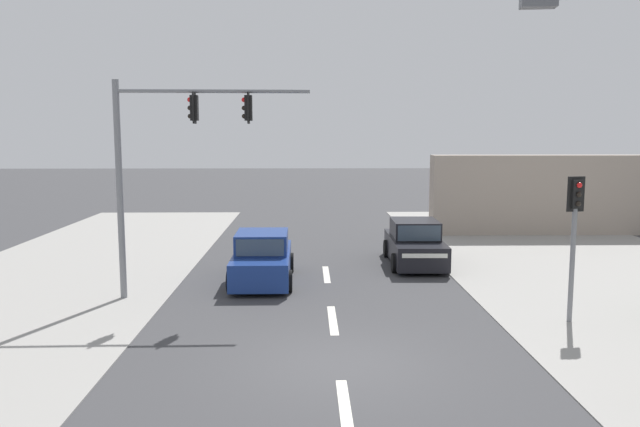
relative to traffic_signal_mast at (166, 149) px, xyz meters
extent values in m
plane|color=#3A3A3D|center=(4.44, -5.17, -4.15)|extent=(140.00, 140.00, 0.00)
cube|color=silver|center=(4.44, -7.17, -4.14)|extent=(0.20, 2.40, 0.01)
cube|color=silver|center=(4.44, -2.17, -4.14)|extent=(0.20, 2.40, 0.01)
cube|color=silver|center=(4.44, 2.83, -4.14)|extent=(0.20, 2.40, 0.01)
cube|color=gray|center=(-4.06, -1.17, -4.13)|extent=(8.00, 40.00, 0.02)
cube|color=#595B60|center=(7.52, -6.87, 2.50)|extent=(0.59, 0.35, 0.18)
cylinder|color=slate|center=(-1.30, -0.02, -1.15)|extent=(0.18, 0.18, 6.00)
cylinder|color=slate|center=(1.30, 0.02, 1.55)|extent=(5.20, 0.20, 0.11)
cube|color=black|center=(0.78, 0.01, 1.10)|extent=(0.20, 0.26, 0.68)
cube|color=black|center=(0.78, 0.01, 1.10)|extent=(0.05, 0.44, 0.84)
sphere|color=red|center=(0.66, 0.01, 1.32)|extent=(0.13, 0.13, 0.13)
sphere|color=black|center=(0.66, 0.01, 1.10)|extent=(0.13, 0.13, 0.13)
sphere|color=black|center=(0.66, 0.01, 0.88)|extent=(0.13, 0.13, 0.13)
cube|color=black|center=(2.24, 0.04, 1.10)|extent=(0.20, 0.26, 0.68)
cube|color=black|center=(2.24, 0.04, 1.10)|extent=(0.05, 0.44, 0.84)
sphere|color=red|center=(2.12, 0.04, 1.32)|extent=(0.13, 0.13, 0.13)
sphere|color=black|center=(2.12, 0.04, 1.10)|extent=(0.13, 0.13, 0.13)
sphere|color=black|center=(2.12, 0.04, 0.88)|extent=(0.13, 0.13, 0.13)
cylinder|color=slate|center=(10.21, -2.48, -2.75)|extent=(0.12, 0.12, 2.80)
cube|color=black|center=(10.21, -2.48, -1.01)|extent=(0.29, 0.24, 0.68)
cube|color=black|center=(10.21, -2.48, -1.01)|extent=(0.44, 0.12, 0.84)
sphere|color=red|center=(10.23, -2.60, -0.79)|extent=(0.13, 0.13, 0.13)
sphere|color=black|center=(10.23, -2.60, -1.01)|extent=(0.13, 0.13, 0.13)
sphere|color=black|center=(10.23, -2.60, -1.23)|extent=(0.13, 0.13, 0.13)
cube|color=#A39384|center=(15.44, 10.83, -2.35)|extent=(12.00, 1.00, 3.60)
cube|color=black|center=(7.59, 4.36, -3.61)|extent=(1.79, 4.24, 0.80)
cube|color=black|center=(7.59, 4.41, -2.90)|extent=(1.60, 1.93, 0.62)
cube|color=#384756|center=(7.57, 3.44, -2.90)|extent=(1.44, 0.09, 0.53)
cube|color=#384756|center=(7.61, 5.38, -2.90)|extent=(1.40, 0.09, 0.50)
cube|color=white|center=(7.55, 2.24, -3.43)|extent=(1.45, 0.07, 0.14)
cylinder|color=black|center=(8.41, 3.04, -3.83)|extent=(0.20, 0.64, 0.64)
cylinder|color=black|center=(6.71, 3.08, -3.83)|extent=(0.20, 0.64, 0.64)
cylinder|color=black|center=(8.47, 5.65, -3.83)|extent=(0.20, 0.64, 0.64)
cylinder|color=black|center=(6.77, 5.68, -3.83)|extent=(0.20, 0.64, 0.64)
cube|color=navy|center=(2.43, 1.92, -3.61)|extent=(1.73, 4.21, 0.80)
cube|color=navy|center=(2.43, 1.87, -2.90)|extent=(1.57, 1.91, 0.62)
cube|color=#384756|center=(2.42, 2.84, -2.90)|extent=(1.44, 0.07, 0.53)
cube|color=#384756|center=(2.44, 0.90, -2.90)|extent=(1.40, 0.07, 0.50)
cube|color=white|center=(2.41, 4.04, -3.43)|extent=(1.45, 0.05, 0.14)
cylinder|color=black|center=(1.57, 3.21, -3.83)|extent=(0.19, 0.64, 0.64)
cylinder|color=black|center=(3.27, 3.23, -3.83)|extent=(0.19, 0.64, 0.64)
cylinder|color=black|center=(1.59, 0.61, -3.83)|extent=(0.19, 0.64, 0.64)
cylinder|color=black|center=(3.29, 0.62, -3.83)|extent=(0.19, 0.64, 0.64)
camera|label=1|loc=(3.82, -17.07, 0.43)|focal=35.00mm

